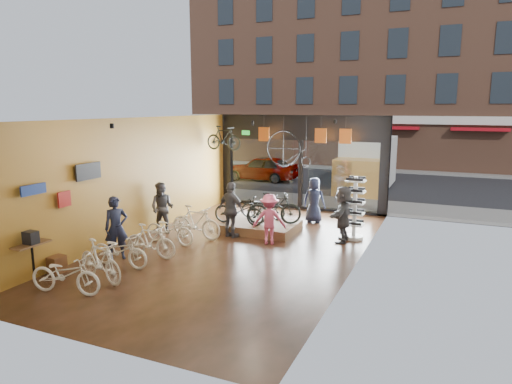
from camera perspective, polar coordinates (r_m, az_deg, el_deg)
The scene contains 36 objects.
ground_plane at distance 13.58m, azimuth -2.41°, elevation -7.18°, with size 7.00×12.00×0.04m, color black.
ceiling at distance 12.93m, azimuth -2.54°, elevation 9.25°, with size 7.00×12.00×0.04m, color black.
wall_left at distance 14.98m, azimuth -14.68°, elevation 1.72°, with size 0.04×12.00×3.80m, color #AB7F24.
wall_right at distance 12.03m, azimuth 12.80°, elevation -0.32°, with size 0.04×12.00×3.80m, color beige.
wall_back at distance 8.27m, azimuth -21.11°, elevation -5.74°, with size 7.00×0.04×3.80m, color beige.
storefront at distance 18.64m, azimuth 5.63°, elevation 3.71°, with size 7.00×0.26×3.80m, color black, non-canonical shape.
exit_sign at distance 19.30m, azimuth -1.27°, elevation 7.42°, with size 0.35×0.06×0.18m, color #198C26.
street_road at distance 27.53m, azimuth 11.34°, elevation 1.77°, with size 30.00×18.00×0.02m, color black.
sidewalk_near at distance 20.07m, azimuth 6.59°, elevation -1.14°, with size 30.00×2.40×0.12m, color slate.
sidewalk_far at distance 31.40m, azimuth 12.90°, elevation 2.92°, with size 30.00×2.00×0.12m, color slate.
opposite_building at distance 33.72m, azimuth 14.23°, elevation 15.20°, with size 26.00×5.00×14.00m, color brown.
street_car at distance 25.85m, azimuth 0.70°, elevation 3.01°, with size 1.65×4.11×1.40m, color gray.
box_truck at distance 23.13m, azimuth 13.54°, elevation 3.28°, with size 2.18×6.53×2.57m, color silver, non-canonical shape.
floor_bike_0 at distance 11.16m, azimuth -22.71°, elevation -9.46°, with size 0.60×1.73×0.91m, color silver.
floor_bike_1 at distance 11.63m, azimuth -18.91°, elevation -8.14°, with size 0.47×1.67×1.00m, color silver.
floor_bike_2 at distance 12.49m, azimuth -16.67°, elevation -6.99°, with size 0.59×1.69×0.89m, color silver.
floor_bike_3 at distance 13.00m, azimuth -13.06°, elevation -5.98°, with size 0.45×1.58×0.95m, color silver.
floor_bike_4 at distance 14.17m, azimuth -10.76°, elevation -4.59°, with size 0.60×1.73×0.91m, color silver.
floor_bike_5 at distance 14.56m, azimuth -7.50°, elevation -3.77°, with size 0.50×1.77×1.06m, color silver.
display_platform at distance 15.39m, azimuth 0.59°, elevation -4.36°, with size 2.40×1.80×0.30m, color brown.
display_bike_left at distance 15.05m, azimuth -2.16°, elevation -2.30°, with size 0.62×1.77×0.93m, color black.
display_bike_mid at distance 14.99m, azimuth 2.29°, elevation -2.07°, with size 0.50×1.79×1.07m, color black.
display_bike_right at distance 15.71m, azimuth 0.89°, elevation -1.92°, with size 0.55×1.58×0.83m, color black.
customer_0 at distance 13.03m, azimuth -17.06°, elevation -4.32°, with size 0.64×0.42×1.75m, color #161C33.
customer_1 at distance 15.32m, azimuth -11.64°, elevation -1.96°, with size 0.82×0.64×1.70m, color #3F3F44.
customer_2 at distance 14.53m, azimuth -3.11°, elevation -2.23°, with size 1.05×0.44×1.80m, color #3F3F44.
customer_3 at distance 13.82m, azimuth 1.68°, elevation -3.43°, with size 1.00×0.57×1.55m, color #CC4C72.
customer_4 at distance 16.52m, azimuth 7.27°, elevation -1.02°, with size 0.80×0.52×1.64m, color #161C33.
customer_5 at distance 14.27m, azimuth 10.81°, elevation -2.74°, with size 1.63×0.52×1.75m, color #3F3F44.
sunglasses_rack at distance 14.62m, azimuth 12.24°, elevation -1.97°, with size 0.59×0.48×2.00m, color white, non-canonical shape.
wall_merch at distance 12.48m, azimuth -23.97°, elevation -3.41°, with size 0.40×2.40×2.60m, color navy, non-canonical shape.
penny_farthing at distance 17.47m, azimuth 4.32°, elevation 5.25°, with size 1.71×0.06×1.37m, color black, non-canonical shape.
hung_bike at distance 17.88m, azimuth -4.08°, elevation 6.74°, with size 0.45×1.58×0.95m, color black.
jersey_left at distance 18.24m, azimuth 0.99°, elevation 7.24°, with size 0.45×0.03×0.55m, color #CC5919.
jersey_mid at distance 17.48m, azimuth 8.09°, elevation 6.99°, with size 0.45×0.03×0.55m, color #CC5919.
jersey_right at distance 17.26m, azimuth 11.11°, elevation 6.85°, with size 0.45×0.03×0.55m, color #CC5919.
Camera 1 is at (5.66, -11.62, 4.13)m, focal length 32.00 mm.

